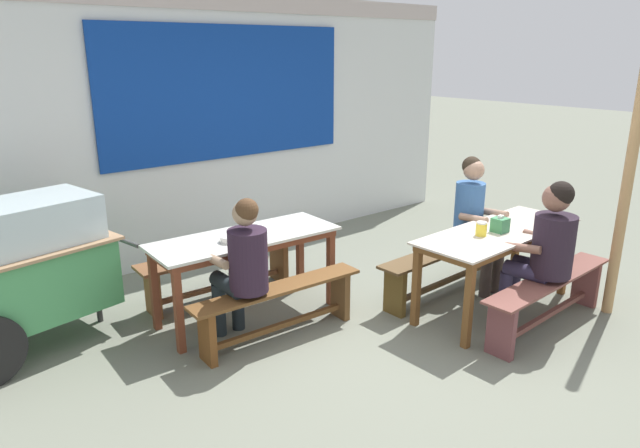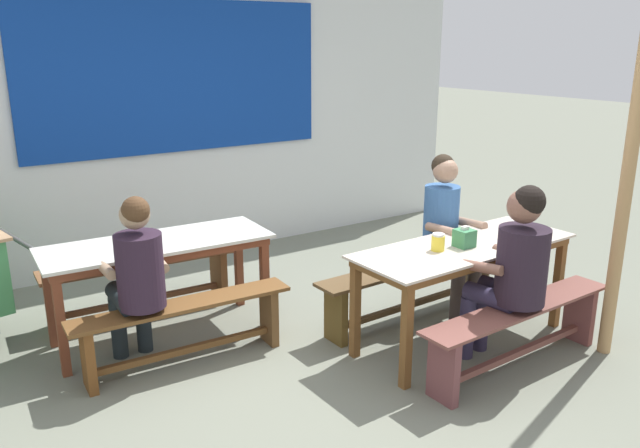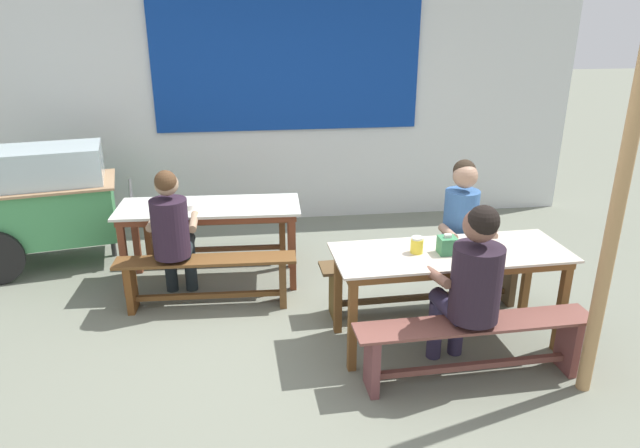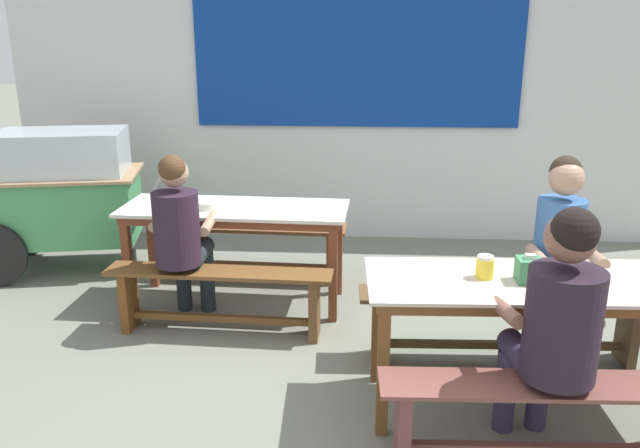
# 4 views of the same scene
# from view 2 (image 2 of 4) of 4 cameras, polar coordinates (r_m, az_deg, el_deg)

# --- Properties ---
(ground_plane) EXTENTS (40.00, 40.00, 0.00)m
(ground_plane) POSITION_cam_2_polar(r_m,az_deg,el_deg) (4.67, 2.06, -11.85)
(ground_plane) COLOR slate
(backdrop_wall) EXTENTS (6.85, 0.23, 2.92)m
(backdrop_wall) POSITION_cam_2_polar(r_m,az_deg,el_deg) (6.60, -12.11, 10.14)
(backdrop_wall) COLOR silver
(backdrop_wall) RESTS_ON ground_plane
(dining_table_far) EXTENTS (1.70, 0.69, 0.77)m
(dining_table_far) POSITION_cam_2_polar(r_m,az_deg,el_deg) (4.86, -14.46, -2.45)
(dining_table_far) COLOR silver
(dining_table_far) RESTS_ON ground_plane
(dining_table_near) EXTENTS (1.80, 0.71, 0.77)m
(dining_table_near) POSITION_cam_2_polar(r_m,az_deg,el_deg) (4.75, 12.94, -2.73)
(dining_table_near) COLOR beige
(dining_table_near) RESTS_ON ground_plane
(bench_far_back) EXTENTS (1.61, 0.38, 0.46)m
(bench_far_back) POSITION_cam_2_polar(r_m,az_deg,el_deg) (5.45, -15.81, -4.59)
(bench_far_back) COLOR brown
(bench_far_back) RESTS_ON ground_plane
(bench_far_front) EXTENTS (1.56, 0.31, 0.46)m
(bench_far_front) POSITION_cam_2_polar(r_m,az_deg,el_deg) (4.53, -12.16, -8.85)
(bench_far_front) COLOR brown
(bench_far_front) RESTS_ON ground_plane
(bench_near_back) EXTENTS (1.82, 0.33, 0.46)m
(bench_near_back) POSITION_cam_2_polar(r_m,az_deg,el_deg) (5.21, 8.40, -5.15)
(bench_near_back) COLOR brown
(bench_near_back) RESTS_ON ground_plane
(bench_near_front) EXTENTS (1.70, 0.33, 0.46)m
(bench_near_front) POSITION_cam_2_polar(r_m,az_deg,el_deg) (4.59, 17.52, -9.01)
(bench_near_front) COLOR brown
(bench_near_front) RESTS_ON ground_plane
(person_near_front) EXTENTS (0.49, 0.56, 1.31)m
(person_near_front) POSITION_cam_2_polar(r_m,az_deg,el_deg) (4.42, 17.10, -3.48)
(person_near_front) COLOR #332C4A
(person_near_front) RESTS_ON ground_plane
(person_left_back_turned) EXTENTS (0.42, 0.57, 1.26)m
(person_left_back_turned) POSITION_cam_2_polar(r_m,az_deg,el_deg) (4.37, -16.20, -4.32)
(person_left_back_turned) COLOR #1F272C
(person_left_back_turned) RESTS_ON ground_plane
(person_right_near_table) EXTENTS (0.40, 0.53, 1.33)m
(person_right_near_table) POSITION_cam_2_polar(r_m,az_deg,el_deg) (5.22, 11.39, -0.21)
(person_right_near_table) COLOR #433833
(person_right_near_table) RESTS_ON ground_plane
(tissue_box) EXTENTS (0.13, 0.12, 0.15)m
(tissue_box) POSITION_cam_2_polar(r_m,az_deg,el_deg) (4.65, 12.92, -1.23)
(tissue_box) COLOR #3A8051
(tissue_box) RESTS_ON dining_table_near
(condiment_jar) EXTENTS (0.09, 0.09, 0.12)m
(condiment_jar) POSITION_cam_2_polar(r_m,az_deg,el_deg) (4.53, 10.62, -1.63)
(condiment_jar) COLOR yellow
(condiment_jar) RESTS_ON dining_table_near
(soup_bowl) EXTENTS (0.17, 0.17, 0.05)m
(soup_bowl) POSITION_cam_2_polar(r_m,az_deg,el_deg) (4.71, -16.45, -1.77)
(soup_bowl) COLOR silver
(soup_bowl) RESTS_ON dining_table_far
(wooden_support_post) EXTENTS (0.09, 0.09, 2.51)m
(wooden_support_post) POSITION_cam_2_polar(r_m,az_deg,el_deg) (4.78, 25.97, 3.19)
(wooden_support_post) COLOR tan
(wooden_support_post) RESTS_ON ground_plane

